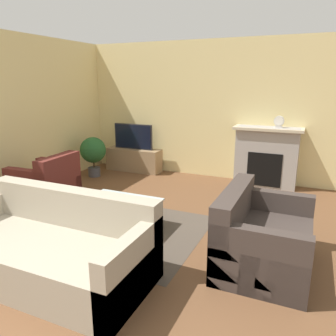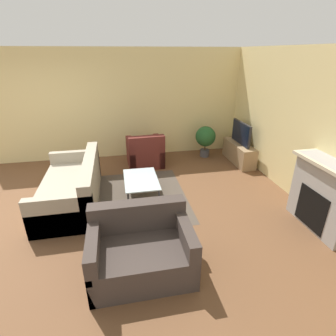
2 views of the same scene
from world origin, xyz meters
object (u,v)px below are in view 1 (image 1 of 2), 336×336
(couch_sectional, at_px, (51,249))
(potted_plant, at_px, (93,152))
(armchair_by_window, at_px, (47,186))
(coffee_table, at_px, (121,203))
(couch_loveseat, at_px, (261,239))
(mantel_clock, at_px, (279,122))
(tv, at_px, (133,137))

(couch_sectional, distance_m, potted_plant, 3.61)
(armchair_by_window, height_order, coffee_table, armchair_by_window)
(couch_loveseat, xyz_separation_m, potted_plant, (-3.68, 2.08, 0.23))
(couch_sectional, bearing_deg, couch_loveseat, 29.12)
(armchair_by_window, relative_size, mantel_clock, 4.16)
(couch_sectional, relative_size, armchair_by_window, 2.38)
(coffee_table, xyz_separation_m, potted_plant, (-1.83, 1.89, 0.17))
(tv, xyz_separation_m, armchair_by_window, (-0.25, -2.35, -0.46))
(couch_sectional, xyz_separation_m, armchair_by_window, (-1.48, 1.51, 0.02))
(couch_sectional, height_order, couch_loveseat, same)
(couch_loveseat, relative_size, mantel_clock, 5.95)
(mantel_clock, bearing_deg, potted_plant, -167.21)
(couch_loveseat, relative_size, coffee_table, 1.26)
(couch_sectional, xyz_separation_m, mantel_clock, (1.73, 3.94, 0.93))
(armchair_by_window, distance_m, coffee_table, 1.56)
(coffee_table, bearing_deg, mantel_clock, 58.04)
(couch_sectional, xyz_separation_m, couch_loveseat, (1.91, 1.06, 0.01))
(armchair_by_window, xyz_separation_m, potted_plant, (-0.29, 1.63, 0.22))
(coffee_table, bearing_deg, armchair_by_window, 170.41)
(armchair_by_window, height_order, potted_plant, armchair_by_window)
(couch_sectional, distance_m, mantel_clock, 4.40)
(tv, bearing_deg, mantel_clock, 1.50)
(couch_sectional, bearing_deg, potted_plant, 119.41)
(couch_sectional, bearing_deg, mantel_clock, 66.26)
(couch_sectional, bearing_deg, tv, 107.67)
(tv, height_order, couch_sectional, tv)
(tv, distance_m, mantel_clock, 3.00)
(armchair_by_window, distance_m, potted_plant, 1.67)
(coffee_table, distance_m, potted_plant, 2.64)
(potted_plant, relative_size, mantel_clock, 3.88)
(mantel_clock, bearing_deg, couch_loveseat, -86.54)
(coffee_table, height_order, mantel_clock, mantel_clock)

